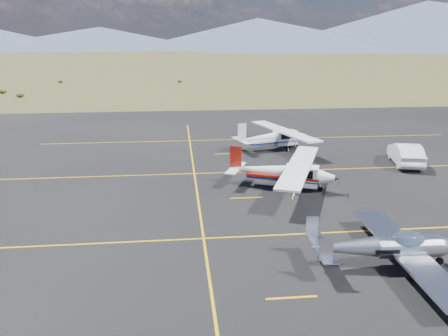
# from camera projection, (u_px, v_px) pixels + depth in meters

# --- Properties ---
(ground) EXTENTS (1600.00, 1600.00, 0.00)m
(ground) POSITION_uv_depth(u_px,v_px,m) (336.00, 251.00, 20.19)
(ground) COLOR #383D1C
(ground) RESTS_ON ground
(apron) EXTENTS (72.00, 72.00, 0.02)m
(apron) POSITION_uv_depth(u_px,v_px,m) (296.00, 199.00, 26.87)
(apron) COLOR black
(apron) RESTS_ON ground
(aircraft_low_wing) EXTENTS (6.43, 8.97, 1.95)m
(aircraft_low_wing) POSITION_uv_depth(u_px,v_px,m) (391.00, 247.00, 18.57)
(aircraft_low_wing) COLOR silver
(aircraft_low_wing) RESTS_ON apron
(aircraft_cessna) EXTENTS (7.51, 10.11, 2.64)m
(aircraft_cessna) POSITION_uv_depth(u_px,v_px,m) (283.00, 172.00, 28.43)
(aircraft_cessna) COLOR white
(aircraft_cessna) RESTS_ON apron
(aircraft_plain) EXTENTS (6.84, 10.07, 2.57)m
(aircraft_plain) POSITION_uv_depth(u_px,v_px,m) (274.00, 137.00, 38.77)
(aircraft_plain) COLOR white
(aircraft_plain) RESTS_ON apron
(sedan) EXTENTS (3.07, 5.46, 1.70)m
(sedan) POSITION_uv_depth(u_px,v_px,m) (406.00, 154.00, 34.14)
(sedan) COLOR white
(sedan) RESTS_ON apron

